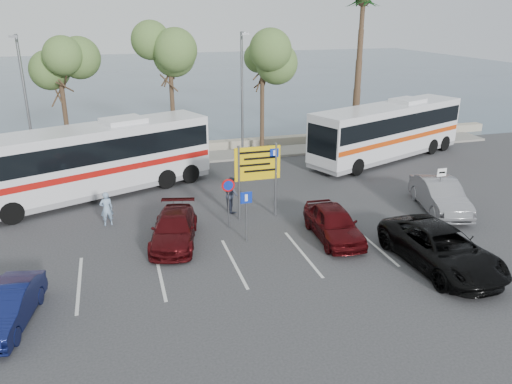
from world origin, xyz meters
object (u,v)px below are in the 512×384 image
object	(u,v)px
direction_sign	(258,169)
suv_black	(441,248)
street_lamp_right	(242,89)
coach_bus_right	(388,133)
car_red	(334,223)
coach_bus_left	(92,163)
car_silver_b	(440,196)
car_blue	(7,307)
pedestrian_near	(107,209)
pedestrian_far	(232,194)
street_lamp_left	(25,98)
car_maroon	(174,229)

from	to	relation	value
direction_sign	suv_black	bearing A→B (deg)	-51.19
street_lamp_right	coach_bus_right	bearing A→B (deg)	-18.32
car_red	suv_black	distance (m)	4.54
suv_black	car_red	bearing A→B (deg)	127.43
car_red	coach_bus_left	bearing A→B (deg)	143.52
coach_bus_left	car_red	distance (m)	13.13
car_red	car_silver_b	world-z (taller)	car_silver_b
direction_sign	car_blue	xyz separation A→B (m)	(-10.00, -6.22, -1.80)
car_red	pedestrian_near	bearing A→B (deg)	159.53
car_silver_b	pedestrian_far	xyz separation A→B (m)	(-9.89, 2.79, 0.09)
car_silver_b	coach_bus_right	bearing A→B (deg)	91.08
street_lamp_left	car_silver_b	distance (m)	23.55
street_lamp_right	coach_bus_left	xyz separation A→B (m)	(-9.50, -5.08, -2.75)
coach_bus_right	car_maroon	size ratio (longest dim) A/B	2.82
coach_bus_left	car_maroon	xyz separation A→B (m)	(3.31, -6.94, -1.21)
car_maroon	car_silver_b	distance (m)	13.08
car_red	pedestrian_near	world-z (taller)	pedestrian_near
coach_bus_left	pedestrian_near	size ratio (longest dim) A/B	7.94
car_silver_b	pedestrian_far	bearing A→B (deg)	179.26
street_lamp_left	car_silver_b	world-z (taller)	street_lamp_left
street_lamp_left	street_lamp_right	distance (m)	13.00
car_red	street_lamp_right	bearing A→B (deg)	95.80
street_lamp_left	coach_bus_left	size ratio (longest dim) A/B	0.62
coach_bus_right	direction_sign	bearing A→B (deg)	-146.70
street_lamp_right	pedestrian_far	world-z (taller)	street_lamp_right
coach_bus_left	car_maroon	world-z (taller)	coach_bus_left
car_maroon	suv_black	world-z (taller)	suv_black
car_red	car_silver_b	size ratio (longest dim) A/B	0.89
pedestrian_far	street_lamp_right	bearing A→B (deg)	-25.07
car_maroon	pedestrian_near	xyz separation A→B (m)	(-2.73, 2.72, 0.17)
direction_sign	suv_black	distance (m)	8.75
street_lamp_right	pedestrian_far	bearing A→B (deg)	-108.00
street_lamp_left	car_red	distance (m)	19.50
car_red	car_blue	bearing A→B (deg)	-162.74
coach_bus_left	coach_bus_right	bearing A→B (deg)	6.32
coach_bus_right	pedestrian_far	size ratio (longest dim) A/B	7.08
direction_sign	coach_bus_right	size ratio (longest dim) A/B	0.29
street_lamp_left	suv_black	distance (m)	23.94
street_lamp_right	coach_bus_right	size ratio (longest dim) A/B	0.64
coach_bus_right	suv_black	xyz separation A→B (m)	(-5.73, -14.00, -1.01)
direction_sign	suv_black	size ratio (longest dim) A/B	0.64
car_maroon	coach_bus_right	bearing A→B (deg)	43.56
direction_sign	car_red	size ratio (longest dim) A/B	0.85
car_maroon	pedestrian_near	size ratio (longest dim) A/B	2.72
car_red	coach_bus_right	bearing A→B (deg)	54.31
car_blue	pedestrian_near	distance (m)	7.87
street_lamp_left	street_lamp_right	size ratio (longest dim) A/B	1.00
coach_bus_right	suv_black	size ratio (longest dim) A/B	2.22
car_red	pedestrian_far	size ratio (longest dim) A/B	2.41
suv_black	pedestrian_far	distance (m)	10.07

